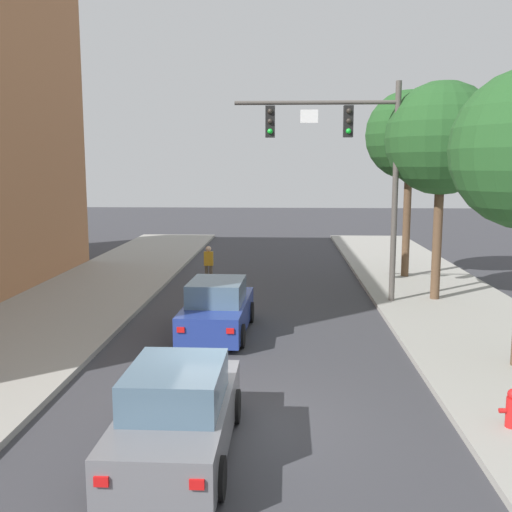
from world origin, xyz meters
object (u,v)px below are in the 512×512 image
at_px(car_following_grey, 178,414).
at_px(pedestrian_crossing_road, 209,264).
at_px(car_lead_blue, 218,309).
at_px(street_tree_third, 410,136).
at_px(street_tree_second, 442,139).
at_px(traffic_signal_mast, 351,152).

distance_m(car_following_grey, pedestrian_crossing_road, 14.29).
xyz_separation_m(car_lead_blue, pedestrian_crossing_road, (-1.14, 6.91, 0.19)).
bearing_deg(pedestrian_crossing_road, street_tree_third, 12.46).
bearing_deg(pedestrian_crossing_road, street_tree_second, -17.06).
distance_m(pedestrian_crossing_road, street_tree_second, 10.06).
distance_m(pedestrian_crossing_road, street_tree_third, 9.92).
distance_m(car_lead_blue, street_tree_third, 12.48).
bearing_deg(traffic_signal_mast, street_tree_second, 6.97).
xyz_separation_m(car_lead_blue, street_tree_third, (7.12, 8.73, 5.37)).
xyz_separation_m(traffic_signal_mast, pedestrian_crossing_road, (-5.30, 2.97, -4.38)).
xyz_separation_m(traffic_signal_mast, street_tree_second, (3.13, 0.38, 0.46)).
bearing_deg(car_following_grey, street_tree_second, 58.53).
distance_m(traffic_signal_mast, car_following_grey, 12.79).
bearing_deg(street_tree_third, pedestrian_crossing_road, -167.54).
relative_size(pedestrian_crossing_road, street_tree_second, 0.22).
distance_m(car_following_grey, street_tree_second, 14.55).
relative_size(traffic_signal_mast, pedestrian_crossing_road, 4.57).
xyz_separation_m(car_following_grey, street_tree_second, (7.13, 11.64, 5.03)).
xyz_separation_m(pedestrian_crossing_road, street_tree_second, (8.44, -2.59, 4.84)).
bearing_deg(street_tree_third, traffic_signal_mast, -121.64).
bearing_deg(car_lead_blue, car_following_grey, -88.68).
bearing_deg(traffic_signal_mast, pedestrian_crossing_road, 150.74).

